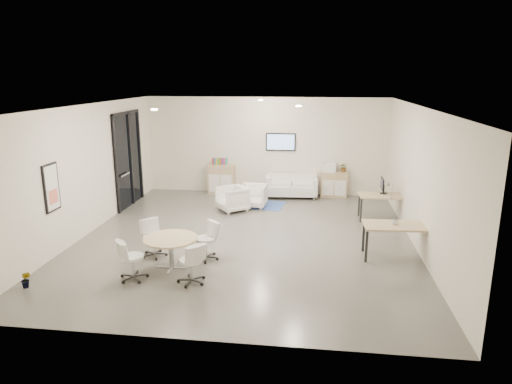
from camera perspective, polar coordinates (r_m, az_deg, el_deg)
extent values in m
cube|color=#55534D|center=(11.41, -1.26, -7.66)|extent=(8.00, 9.00, 0.80)
cube|color=white|center=(10.58, -1.38, 12.85)|extent=(8.00, 9.00, 0.80)
cube|color=white|center=(15.60, 1.37, 5.98)|extent=(8.00, 0.80, 3.20)
cube|color=white|center=(6.21, -8.11, -7.36)|extent=(8.00, 0.80, 3.20)
cube|color=white|center=(12.26, -22.12, 2.59)|extent=(0.80, 9.00, 3.20)
cube|color=white|center=(11.06, 21.84, 1.43)|extent=(0.80, 9.00, 3.20)
cube|color=black|center=(14.30, -15.69, 3.96)|extent=(0.02, 1.90, 2.85)
cube|color=black|center=(14.12, -16.00, 9.49)|extent=(0.06, 1.90, 0.08)
cube|color=black|center=(13.48, -17.09, 3.25)|extent=(0.06, 0.08, 2.85)
cube|color=black|center=(15.13, -14.30, 4.60)|extent=(0.06, 0.08, 2.85)
cube|color=black|center=(14.43, -15.39, 4.07)|extent=(0.06, 0.07, 2.85)
cube|color=#B2B2B7|center=(13.95, -16.07, 2.11)|extent=(0.04, 0.60, 0.05)
cube|color=black|center=(10.71, -24.22, 0.52)|extent=(0.04, 0.54, 1.04)
cube|color=white|center=(10.70, -24.12, 0.51)|extent=(0.01, 0.46, 0.96)
cube|color=#EA755E|center=(10.75, -23.99, -0.52)|extent=(0.01, 0.32, 0.30)
cube|color=black|center=(15.11, 3.10, 6.26)|extent=(0.98, 0.05, 0.58)
cube|color=#93B8FF|center=(15.08, 3.10, 6.25)|extent=(0.90, 0.01, 0.50)
cylinder|color=#FFEAC6|center=(10.07, -12.59, 10.04)|extent=(0.14, 0.14, 0.03)
cylinder|color=#FFEAC6|center=(10.98, 5.34, 10.66)|extent=(0.14, 0.14, 0.03)
cylinder|color=#FFEAC6|center=(13.56, 0.57, 11.42)|extent=(0.14, 0.14, 0.03)
cube|color=tan|center=(15.40, -4.35, 1.63)|extent=(0.87, 0.44, 0.98)
cube|color=white|center=(15.25, -5.25, 1.10)|extent=(0.37, 0.02, 0.59)
cube|color=white|center=(15.17, -3.77, 1.06)|extent=(0.37, 0.02, 0.59)
cube|color=tan|center=(15.15, 9.70, 0.98)|extent=(0.84, 0.39, 0.84)
cube|color=white|center=(14.96, 8.97, 0.51)|extent=(0.35, 0.02, 0.51)
cube|color=white|center=(14.98, 10.45, 0.46)|extent=(0.35, 0.02, 0.51)
cube|color=red|center=(15.33, -5.40, 3.85)|extent=(0.04, 0.14, 0.22)
cube|color=#337FCC|center=(15.32, -5.16, 3.85)|extent=(0.04, 0.14, 0.22)
cube|color=gold|center=(15.31, -4.92, 3.84)|extent=(0.04, 0.14, 0.22)
cube|color=#4CB24C|center=(15.29, -4.68, 3.84)|extent=(0.04, 0.14, 0.22)
cube|color=#CC6619|center=(15.28, -4.44, 3.83)|extent=(0.04, 0.14, 0.22)
cube|color=purple|center=(15.27, -4.19, 3.83)|extent=(0.04, 0.14, 0.22)
cube|color=#E54C7F|center=(15.25, -3.95, 3.82)|extent=(0.04, 0.14, 0.22)
cube|color=teal|center=(15.24, -3.71, 3.82)|extent=(0.04, 0.14, 0.22)
cube|color=white|center=(15.02, 9.17, 3.04)|extent=(0.50, 0.44, 0.26)
cube|color=white|center=(14.99, 9.20, 3.64)|extent=(0.38, 0.33, 0.06)
cube|color=silver|center=(14.95, 4.43, 0.32)|extent=(1.70, 0.93, 0.31)
cube|color=silver|center=(15.19, 4.52, 1.74)|extent=(1.66, 0.29, 0.31)
cube|color=silver|center=(14.97, 1.57, 0.99)|extent=(0.20, 0.83, 0.62)
cube|color=silver|center=(14.90, 7.33, 0.81)|extent=(0.20, 0.83, 0.62)
cube|color=#304595|center=(14.09, 0.22, -1.57)|extent=(1.71, 1.26, 0.01)
imported|color=silver|center=(13.39, -2.97, -0.71)|extent=(1.05, 1.05, 0.80)
imported|color=silver|center=(13.76, -0.33, -0.35)|extent=(0.78, 0.74, 0.76)
cube|color=tan|center=(12.96, 15.72, -0.44)|extent=(1.38, 0.74, 0.04)
cube|color=black|center=(12.70, 12.99, -2.22)|extent=(0.05, 0.05, 0.67)
cube|color=black|center=(12.89, 18.55, -2.37)|extent=(0.05, 0.05, 0.67)
cube|color=black|center=(13.25, 12.76, -1.51)|extent=(0.05, 0.05, 0.67)
cube|color=black|center=(13.44, 18.09, -1.66)|extent=(0.05, 0.05, 0.67)
cube|color=tan|center=(10.31, 17.33, -4.05)|extent=(1.50, 0.81, 0.04)
cube|color=black|center=(10.04, 13.64, -6.58)|extent=(0.05, 0.05, 0.72)
cube|color=black|center=(10.29, 21.20, -6.66)|extent=(0.05, 0.05, 0.72)
cube|color=black|center=(10.63, 13.29, -5.38)|extent=(0.05, 0.05, 0.72)
cube|color=black|center=(10.86, 20.44, -5.49)|extent=(0.05, 0.05, 0.72)
cylinder|color=black|center=(13.10, 15.64, -0.15)|extent=(0.20, 0.20, 0.02)
cube|color=black|center=(13.07, 15.67, 0.36)|extent=(0.04, 0.03, 0.24)
cube|color=black|center=(13.03, 15.50, 1.01)|extent=(0.03, 0.50, 0.32)
cylinder|color=tan|center=(9.50, -10.63, -5.75)|extent=(1.11, 1.11, 0.04)
cylinder|color=#B2B2B7|center=(9.62, -10.54, -7.63)|extent=(0.10, 0.10, 0.64)
cube|color=#B2B2B7|center=(9.74, -10.46, -9.28)|extent=(0.64, 0.06, 0.03)
cube|color=#B2B2B7|center=(9.74, -10.46, -9.28)|extent=(0.06, 0.64, 0.03)
imported|color=#3F7F3F|center=(15.03, 10.93, 2.94)|extent=(0.30, 0.33, 0.25)
imported|color=#3F7F3F|center=(9.76, -26.75, -10.24)|extent=(0.21, 0.35, 0.15)
imported|color=white|center=(10.29, 16.98, -3.57)|extent=(0.15, 0.13, 0.13)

